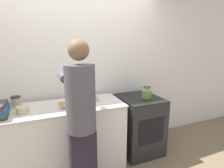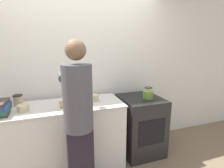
# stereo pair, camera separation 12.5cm
# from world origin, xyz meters

# --- Properties ---
(wall_back) EXTENTS (8.00, 0.05, 2.60)m
(wall_back) POSITION_xyz_m (0.00, 0.74, 1.30)
(wall_back) COLOR silver
(wall_back) RESTS_ON ground_plane
(counter) EXTENTS (1.62, 0.64, 0.93)m
(counter) POSITION_xyz_m (-0.35, 0.31, 0.46)
(counter) COLOR silver
(counter) RESTS_ON ground_plane
(oven) EXTENTS (0.61, 0.67, 0.89)m
(oven) POSITION_xyz_m (0.84, 0.34, 0.45)
(oven) COLOR black
(oven) RESTS_ON ground_plane
(person) EXTENTS (0.34, 0.58, 1.75)m
(person) POSITION_xyz_m (-0.19, -0.20, 0.96)
(person) COLOR #261E2B
(person) RESTS_ON ground_plane
(cutting_board) EXTENTS (0.34, 0.24, 0.02)m
(cutting_board) POSITION_xyz_m (-0.19, 0.30, 0.94)
(cutting_board) COLOR #A87A4C
(cutting_board) RESTS_ON counter
(knife) EXTENTS (0.25, 0.07, 0.01)m
(knife) POSITION_xyz_m (-0.16, 0.32, 0.95)
(knife) COLOR silver
(knife) RESTS_ON cutting_board
(kettle) EXTENTS (0.15, 0.15, 0.17)m
(kettle) POSITION_xyz_m (0.92, 0.28, 0.97)
(kettle) COLOR olive
(kettle) RESTS_ON oven
(bowl_prep) EXTENTS (0.14, 0.14, 0.08)m
(bowl_prep) POSITION_xyz_m (-0.77, 0.24, 0.96)
(bowl_prep) COLOR #C6B789
(bowl_prep) RESTS_ON counter
(bowl_mixing) EXTENTS (0.13, 0.13, 0.08)m
(bowl_mixing) POSITION_xyz_m (0.11, 0.35, 0.97)
(bowl_mixing) COLOR #C6B789
(bowl_mixing) RESTS_ON counter
(canister_jar) EXTENTS (0.12, 0.12, 0.14)m
(canister_jar) POSITION_xyz_m (-0.85, 0.48, 1.00)
(canister_jar) COLOR tan
(canister_jar) RESTS_ON counter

